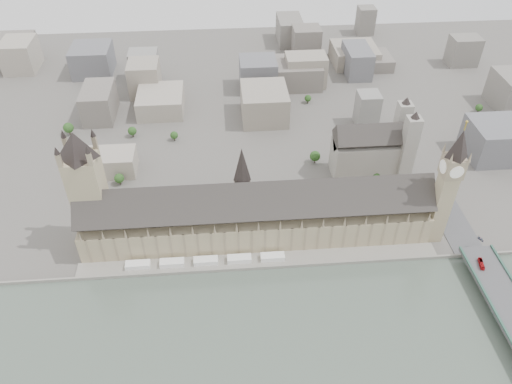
{
  "coord_description": "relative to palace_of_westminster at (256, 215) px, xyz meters",
  "views": [
    {
      "loc": [
        -22.9,
        -261.59,
        280.29
      ],
      "look_at": [
        0.64,
        31.9,
        35.67
      ],
      "focal_mm": 35.0,
      "sensor_mm": 36.0,
      "label": 1
    }
  ],
  "objects": [
    {
      "name": "ground",
      "position": [
        0.0,
        -19.7,
        -22.71
      ],
      "size": [
        900.0,
        900.0,
        0.0
      ],
      "primitive_type": "plane",
      "color": "#595651",
      "rests_on": "ground"
    },
    {
      "name": "embankment_wall",
      "position": [
        0.0,
        -34.7,
        -21.21
      ],
      "size": [
        600.0,
        1.5,
        3.0
      ],
      "primitive_type": "cube",
      "color": "gray",
      "rests_on": "ground"
    },
    {
      "name": "river_terrace",
      "position": [
        0.0,
        -27.2,
        -21.71
      ],
      "size": [
        270.0,
        15.0,
        2.0
      ],
      "primitive_type": "cube",
      "color": "gray",
      "rests_on": "ground"
    },
    {
      "name": "terrace_tents",
      "position": [
        -40.0,
        -26.7,
        -18.71
      ],
      "size": [
        118.0,
        7.0,
        4.0
      ],
      "color": "white",
      "rests_on": "river_terrace"
    },
    {
      "name": "palace_of_westminster",
      "position": [
        0.0,
        0.0,
        0.0
      ],
      "size": [
        265.0,
        40.73,
        55.44
      ],
      "color": "tan",
      "rests_on": "ground"
    },
    {
      "name": "elizabeth_tower",
      "position": [
        138.0,
        -11.7,
        35.38
      ],
      "size": [
        17.0,
        17.0,
        107.5
      ],
      "color": "tan",
      "rests_on": "ground"
    },
    {
      "name": "victoria_tower",
      "position": [
        -122.0,
        6.3,
        32.5
      ],
      "size": [
        30.0,
        30.0,
        100.0
      ],
      "color": "tan",
      "rests_on": "ground"
    },
    {
      "name": "central_tower",
      "position": [
        -10.0,
        6.3,
        35.21
      ],
      "size": [
        13.0,
        13.0,
        48.0
      ],
      "color": "#83715A",
      "rests_on": "ground"
    },
    {
      "name": "westminster_abbey",
      "position": [
        110.92,
        75.3,
        2.38
      ],
      "size": [
        68.0,
        36.0,
        64.0
      ],
      "color": "gray",
      "rests_on": "ground"
    },
    {
      "name": "city_skyline_inland",
      "position": [
        0.0,
        225.3,
        -3.71
      ],
      "size": [
        720.0,
        360.0,
        38.0
      ],
      "primitive_type": null,
      "color": "gray",
      "rests_on": "ground"
    },
    {
      "name": "park_trees",
      "position": [
        -10.0,
        40.3,
        -15.21
      ],
      "size": [
        110.0,
        30.0,
        15.0
      ],
      "primitive_type": null,
      "color": "#1E4619",
      "rests_on": "ground"
    },
    {
      "name": "red_bus_north",
      "position": [
        158.02,
        -52.6,
        -10.95
      ],
      "size": [
        4.55,
        11.1,
        3.01
      ],
      "primitive_type": "imported",
      "rotation": [
        0.0,
        0.0,
        -0.19
      ],
      "color": "red",
      "rests_on": "westminster_bridge"
    },
    {
      "name": "car_approach",
      "position": [
        168.77,
        -27.75,
        -11.69
      ],
      "size": [
        3.99,
        5.66,
        1.52
      ],
      "primitive_type": "imported",
      "rotation": [
        0.0,
        0.0,
        0.4
      ],
      "color": "gray",
      "rests_on": "westminster_bridge"
    }
  ]
}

